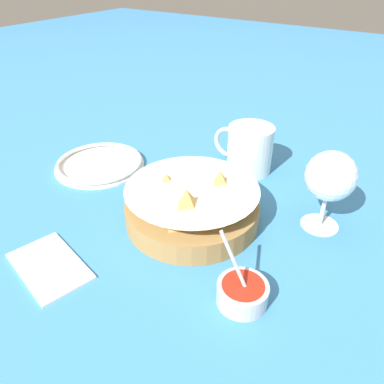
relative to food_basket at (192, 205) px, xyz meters
name	(u,v)px	position (x,y,z in m)	size (l,w,h in m)	color
ground_plane	(178,222)	(0.02, 0.02, -0.03)	(4.00, 4.00, 0.00)	teal
food_basket	(192,205)	(0.00, 0.00, 0.00)	(0.23, 0.23, 0.10)	olive
sauce_cup	(242,292)	(-0.15, 0.11, -0.01)	(0.07, 0.07, 0.11)	#B7B7BC
wine_glass	(330,178)	(-0.19, -0.11, 0.06)	(0.08, 0.08, 0.14)	silver
beer_mug	(249,150)	(0.00, -0.21, 0.01)	(0.13, 0.09, 0.10)	silver
side_plate	(100,163)	(0.27, -0.05, -0.02)	(0.19, 0.19, 0.01)	white
napkin	(49,265)	(0.11, 0.21, -0.03)	(0.15, 0.11, 0.01)	white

